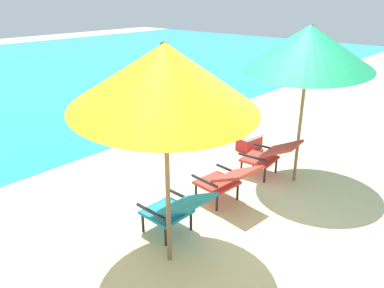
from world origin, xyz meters
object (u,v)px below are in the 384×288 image
at_px(beach_umbrella_right, 309,47).
at_px(lounge_chair_right, 270,154).
at_px(lounge_chair_center, 226,179).
at_px(cooler_box, 249,142).
at_px(beach_umbrella_left, 165,77).
at_px(lounge_chair_left, 176,208).

bearing_deg(beach_umbrella_right, lounge_chair_right, 113.55).
relative_size(lounge_chair_center, cooler_box, 1.82).
bearing_deg(beach_umbrella_right, lounge_chair_center, 163.70).
height_order(lounge_chair_right, beach_umbrella_right, beach_umbrella_right).
xyz_separation_m(beach_umbrella_left, beach_umbrella_right, (2.72, -0.15, 0.01)).
distance_m(lounge_chair_right, beach_umbrella_left, 3.08).
xyz_separation_m(lounge_chair_right, beach_umbrella_left, (-2.56, -0.24, 1.69)).
height_order(lounge_chair_right, beach_umbrella_left, beach_umbrella_left).
xyz_separation_m(lounge_chair_left, beach_umbrella_right, (2.35, -0.39, 1.70)).
distance_m(lounge_chair_center, beach_umbrella_right, 2.20).
height_order(lounge_chair_left, beach_umbrella_left, beach_umbrella_left).
distance_m(lounge_chair_right, beach_umbrella_right, 1.75).
height_order(lounge_chair_right, cooler_box, lounge_chair_right).
xyz_separation_m(lounge_chair_right, beach_umbrella_right, (0.17, -0.38, 1.70)).
bearing_deg(lounge_chair_center, lounge_chair_right, -0.41).
distance_m(lounge_chair_left, lounge_chair_right, 2.18).
bearing_deg(lounge_chair_right, lounge_chair_center, 179.59).
xyz_separation_m(lounge_chair_left, lounge_chair_right, (2.18, -0.01, 0.00)).
height_order(lounge_chair_left, lounge_chair_right, same).
bearing_deg(cooler_box, lounge_chair_left, -163.39).
xyz_separation_m(lounge_chair_center, beach_umbrella_left, (-1.39, -0.24, 1.69)).
bearing_deg(beach_umbrella_right, cooler_box, 64.30).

